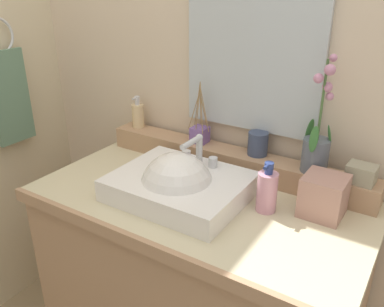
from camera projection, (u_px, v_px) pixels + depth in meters
name	position (u px, v px, depth m)	size (l,w,h in m)	color
wall_back	(256.00, 54.00, 1.55)	(2.84, 0.20, 2.51)	beige
vanity_cabinet	(198.00, 289.00, 1.57)	(1.16, 0.62, 0.83)	tan
back_ledge	(231.00, 161.00, 1.57)	(1.09, 0.11, 0.09)	tan
sink_basin	(178.00, 187.00, 1.38)	(0.44, 0.36, 0.28)	white
potted_plant	(317.00, 145.00, 1.35)	(0.11, 0.10, 0.39)	slate
soap_dispenser	(138.00, 115.00, 1.77)	(0.05, 0.05, 0.14)	beige
tumbler_cup	(258.00, 144.00, 1.50)	(0.07, 0.07, 0.09)	#38435F
reed_diffuser	(200.00, 134.00, 1.61)	(0.09, 0.07, 0.25)	#77559D
trinket_box	(361.00, 174.00, 1.30)	(0.09, 0.07, 0.06)	gray
lotion_bottle	(267.00, 191.00, 1.29)	(0.07, 0.07, 0.17)	pink
tissue_box	(324.00, 196.00, 1.27)	(0.13, 0.13, 0.13)	tan
mirror	(253.00, 48.00, 1.43)	(0.52, 0.02, 0.60)	silver
hand_towel	(11.00, 98.00, 1.79)	(0.02, 0.18, 0.41)	slate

